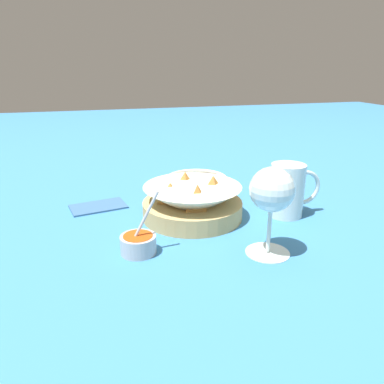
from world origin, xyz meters
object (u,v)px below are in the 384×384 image
(food_basket, at_px, (192,202))
(beer_mug, at_px, (288,192))
(wine_glass, at_px, (272,193))
(side_plate, at_px, (197,179))
(sauce_cup, at_px, (138,243))

(food_basket, relative_size, beer_mug, 1.82)
(food_basket, bearing_deg, wine_glass, -66.65)
(food_basket, relative_size, side_plate, 1.20)
(food_basket, xyz_separation_m, wine_glass, (0.08, -0.19, 0.08))
(sauce_cup, xyz_separation_m, side_plate, (0.21, 0.37, -0.01))
(sauce_cup, relative_size, beer_mug, 0.95)
(beer_mug, bearing_deg, food_basket, 167.09)
(sauce_cup, xyz_separation_m, beer_mug, (0.33, 0.08, 0.03))
(wine_glass, height_order, side_plate, wine_glass)
(food_basket, xyz_separation_m, side_plate, (0.08, 0.24, -0.03))
(food_basket, distance_m, wine_glass, 0.22)
(beer_mug, bearing_deg, wine_glass, -128.51)
(sauce_cup, relative_size, wine_glass, 0.71)
(side_plate, bearing_deg, wine_glass, -89.40)
(side_plate, bearing_deg, beer_mug, -66.66)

